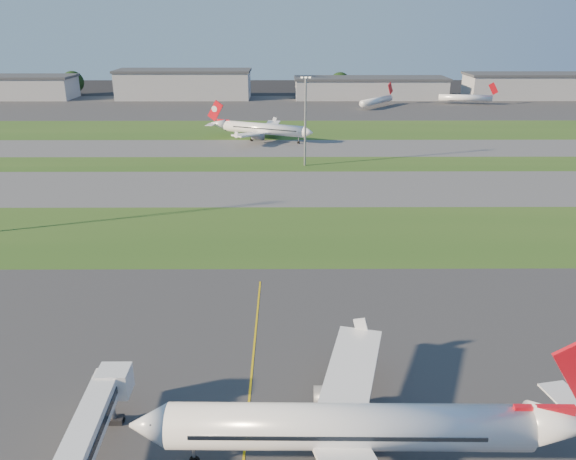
{
  "coord_description": "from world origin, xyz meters",
  "views": [
    {
      "loc": [
        9.2,
        -54.07,
        41.21
      ],
      "look_at": [
        9.65,
        35.92,
        7.0
      ],
      "focal_mm": 35.0,
      "sensor_mm": 36.0,
      "label": 1
    }
  ],
  "objects_px": {
    "airliner_parked": "(352,428)",
    "airliner_taxiing": "(263,129)",
    "mini_jet_near": "(377,101)",
    "light_mast_centre": "(305,115)",
    "mini_jet_far": "(466,98)"
  },
  "relations": [
    {
      "from": "mini_jet_far",
      "to": "airliner_parked",
      "type": "bearing_deg",
      "value": -99.32
    },
    {
      "from": "airliner_taxiing",
      "to": "light_mast_centre",
      "type": "distance_m",
      "value": 40.12
    },
    {
      "from": "mini_jet_near",
      "to": "mini_jet_far",
      "type": "bearing_deg",
      "value": -38.22
    },
    {
      "from": "airliner_parked",
      "to": "mini_jet_near",
      "type": "distance_m",
      "value": 236.6
    },
    {
      "from": "airliner_parked",
      "to": "airliner_taxiing",
      "type": "relative_size",
      "value": 1.19
    },
    {
      "from": "airliner_taxiing",
      "to": "mini_jet_far",
      "type": "relative_size",
      "value": 1.25
    },
    {
      "from": "airliner_taxiing",
      "to": "mini_jet_near",
      "type": "distance_m",
      "value": 94.27
    },
    {
      "from": "airliner_parked",
      "to": "mini_jet_far",
      "type": "distance_m",
      "value": 258.0
    },
    {
      "from": "airliner_taxiing",
      "to": "mini_jet_near",
      "type": "xyz_separation_m",
      "value": [
        52.4,
        78.36,
        -0.88
      ]
    },
    {
      "from": "mini_jet_near",
      "to": "light_mast_centre",
      "type": "height_order",
      "value": "light_mast_centre"
    },
    {
      "from": "light_mast_centre",
      "to": "airliner_taxiing",
      "type": "bearing_deg",
      "value": 110.75
    },
    {
      "from": "airliner_parked",
      "to": "mini_jet_far",
      "type": "bearing_deg",
      "value": 71.68
    },
    {
      "from": "airliner_parked",
      "to": "light_mast_centre",
      "type": "xyz_separation_m",
      "value": [
        -0.5,
        118.96,
        10.14
      ]
    },
    {
      "from": "airliner_taxiing",
      "to": "mini_jet_far",
      "type": "xyz_separation_m",
      "value": [
        98.82,
        88.59,
        -0.88
      ]
    },
    {
      "from": "airliner_parked",
      "to": "light_mast_centre",
      "type": "distance_m",
      "value": 119.39
    }
  ]
}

